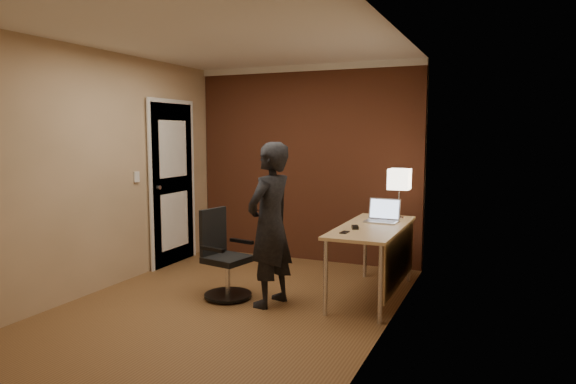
# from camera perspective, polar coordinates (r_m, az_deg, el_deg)

# --- Properties ---
(room) EXTENTS (4.00, 4.00, 4.00)m
(room) POSITION_cam_1_polar(r_m,az_deg,el_deg) (6.34, -1.62, 4.06)
(room) COLOR brown
(room) RESTS_ON ground
(desk) EXTENTS (0.60, 1.50, 0.73)m
(desk) POSITION_cam_1_polar(r_m,az_deg,el_deg) (5.18, 10.13, -5.15)
(desk) COLOR #D6BB7B
(desk) RESTS_ON ground
(desk_lamp) EXTENTS (0.22, 0.22, 0.54)m
(desk_lamp) POSITION_cam_1_polar(r_m,az_deg,el_deg) (5.62, 12.27, 1.33)
(desk_lamp) COLOR silver
(desk_lamp) RESTS_ON desk
(laptop) EXTENTS (0.34, 0.27, 0.23)m
(laptop) POSITION_cam_1_polar(r_m,az_deg,el_deg) (5.43, 10.51, -2.56)
(laptop) COLOR silver
(laptop) RESTS_ON desk
(mouse) EXTENTS (0.09, 0.12, 0.03)m
(mouse) POSITION_cam_1_polar(r_m,az_deg,el_deg) (4.98, 7.45, -3.90)
(mouse) COLOR black
(mouse) RESTS_ON desk
(phone) EXTENTS (0.07, 0.12, 0.01)m
(phone) POSITION_cam_1_polar(r_m,az_deg,el_deg) (4.77, 6.31, -4.47)
(phone) COLOR black
(phone) RESTS_ON desk
(office_chair) EXTENTS (0.48, 0.53, 0.87)m
(office_chair) POSITION_cam_1_polar(r_m,az_deg,el_deg) (5.21, -7.20, -7.47)
(office_chair) COLOR black
(office_chair) RESTS_ON ground
(person) EXTENTS (0.48, 0.63, 1.56)m
(person) POSITION_cam_1_polar(r_m,az_deg,el_deg) (4.88, -2.00, -3.63)
(person) COLOR black
(person) RESTS_ON ground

